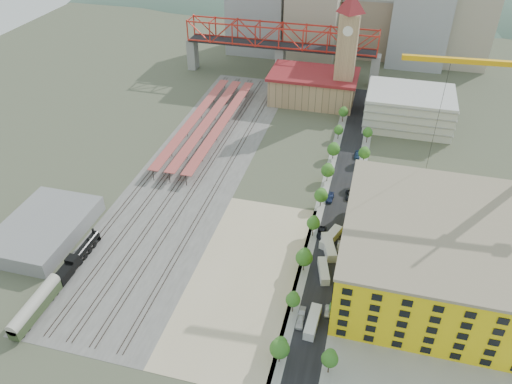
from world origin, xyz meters
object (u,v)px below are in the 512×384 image
(clock_tower, at_px, (348,41))
(site_trailer_c, at_px, (329,247))
(coach, at_px, (35,306))
(site_trailer_b, at_px, (324,271))
(locomotive, at_px, (79,256))
(site_trailer_d, at_px, (331,237))
(site_trailer_a, at_px, (312,322))
(construction_building, at_px, (430,253))
(car_0, at_px, (300,321))

(clock_tower, relative_size, site_trailer_c, 5.11)
(coach, height_order, site_trailer_b, coach)
(clock_tower, height_order, locomotive, clock_tower)
(clock_tower, xyz_separation_m, site_trailer_d, (8.00, -91.01, -27.36))
(site_trailer_d, bearing_deg, site_trailer_a, -70.24)
(construction_building, relative_size, coach, 2.84)
(site_trailer_a, xyz_separation_m, car_0, (-3.00, -0.17, -0.53))
(coach, bearing_deg, site_trailer_d, 34.82)
(coach, bearing_deg, site_trailer_b, 25.70)
(clock_tower, relative_size, car_0, 11.05)
(site_trailer_d, bearing_deg, car_0, -75.56)
(locomotive, distance_m, site_trailer_b, 67.08)
(construction_building, relative_size, site_trailer_a, 5.20)
(site_trailer_b, xyz_separation_m, car_0, (-3.00, -18.09, -0.41))
(construction_building, bearing_deg, clock_tower, 108.78)
(construction_building, bearing_deg, site_trailer_d, 160.93)
(site_trailer_a, distance_m, site_trailer_c, 27.65)
(site_trailer_b, bearing_deg, clock_tower, 79.43)
(coach, distance_m, site_trailer_d, 80.41)
(site_trailer_c, bearing_deg, site_trailer_d, 71.27)
(car_0, bearing_deg, site_trailer_b, 77.39)
(clock_tower, bearing_deg, coach, -112.96)
(construction_building, distance_m, site_trailer_d, 28.67)
(coach, xyz_separation_m, site_trailer_a, (66.00, 13.84, -1.64))
(site_trailer_d, distance_m, car_0, 32.36)
(locomotive, height_order, site_trailer_d, locomotive)
(locomotive, height_order, car_0, locomotive)
(coach, bearing_deg, locomotive, 90.00)
(clock_tower, height_order, site_trailer_c, clock_tower)
(site_trailer_a, bearing_deg, clock_tower, 96.48)
(clock_tower, bearing_deg, site_trailer_d, -84.98)
(site_trailer_b, relative_size, site_trailer_c, 0.87)
(clock_tower, distance_m, site_trailer_a, 126.32)
(coach, xyz_separation_m, site_trailer_c, (66.00, 41.49, -1.58))
(construction_building, height_order, locomotive, construction_building)
(site_trailer_c, distance_m, car_0, 27.98)
(site_trailer_a, xyz_separation_m, site_trailer_c, (0.00, 27.65, 0.06))
(construction_building, height_order, site_trailer_a, construction_building)
(clock_tower, xyz_separation_m, site_trailer_b, (8.00, -105.14, -27.49))
(coach, height_order, site_trailer_a, coach)
(construction_building, relative_size, locomotive, 2.37)
(car_0, bearing_deg, locomotive, 171.27)
(clock_tower, height_order, site_trailer_a, clock_tower)
(construction_building, distance_m, site_trailer_c, 27.59)
(coach, relative_size, site_trailer_a, 1.83)
(construction_building, xyz_separation_m, locomotive, (-92.00, -17.13, -7.42))
(car_0, bearing_deg, coach, -170.94)
(site_trailer_a, bearing_deg, coach, -165.39)
(locomotive, bearing_deg, site_trailer_d, 21.59)
(construction_building, relative_size, car_0, 10.75)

